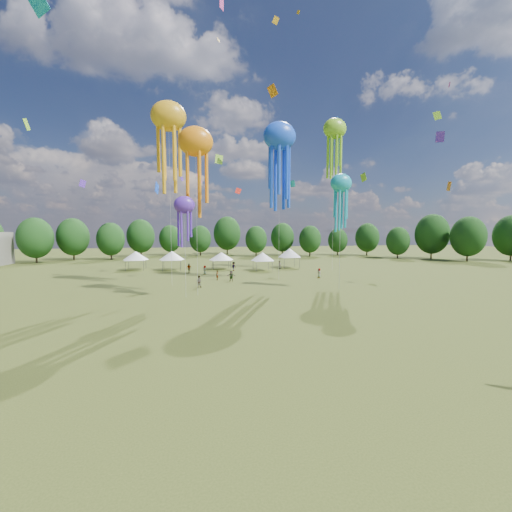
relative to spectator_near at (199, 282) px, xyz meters
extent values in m
plane|color=#384416|center=(6.81, -33.36, -0.87)|extent=(300.00, 300.00, 0.00)
imported|color=gray|center=(0.00, 0.00, 0.00)|extent=(1.02, 0.92, 1.73)
imported|color=gray|center=(1.48, 14.04, -0.01)|extent=(0.79, 0.97, 1.71)
imported|color=gray|center=(17.69, 19.12, 0.03)|extent=(0.92, 1.04, 1.79)
imported|color=gray|center=(7.61, 18.31, 0.05)|extent=(1.36, 1.25, 1.83)
imported|color=gray|center=(-1.51, 16.72, 0.07)|extent=(1.18, 0.72, 1.87)
imported|color=gray|center=(5.40, 4.92, 0.00)|extent=(1.68, 1.05, 1.73)
imported|color=gray|center=(3.20, 6.43, -0.04)|extent=(0.42, 0.62, 1.64)
imported|color=gray|center=(21.19, 5.49, -0.02)|extent=(0.66, 0.90, 1.69)
cylinder|color=#47474C|center=(-14.36, 22.06, 0.19)|extent=(0.08, 0.08, 2.10)
cylinder|color=#47474C|center=(-14.36, 25.63, 0.19)|extent=(0.08, 0.08, 2.10)
cylinder|color=#47474C|center=(-10.78, 22.06, 0.19)|extent=(0.08, 0.08, 2.10)
cylinder|color=#47474C|center=(-10.78, 25.63, 0.19)|extent=(0.08, 0.08, 2.10)
cube|color=white|center=(-12.57, 23.84, 1.29)|extent=(3.97, 3.97, 0.10)
cone|color=white|center=(-12.57, 23.84, 2.24)|extent=(5.17, 5.17, 1.80)
cylinder|color=#47474C|center=(-6.86, 20.51, 0.20)|extent=(0.08, 0.08, 2.13)
cylinder|color=#47474C|center=(-6.86, 24.13, 0.20)|extent=(0.08, 0.08, 2.13)
cylinder|color=#47474C|center=(-3.24, 20.51, 0.20)|extent=(0.08, 0.08, 2.13)
cylinder|color=#47474C|center=(-3.24, 24.13, 0.20)|extent=(0.08, 0.08, 2.13)
cube|color=white|center=(-5.05, 22.32, 1.31)|extent=(4.01, 4.01, 0.10)
cone|color=white|center=(-5.05, 22.32, 2.27)|extent=(5.22, 5.22, 1.82)
cylinder|color=#47474C|center=(3.59, 20.19, 0.10)|extent=(0.08, 0.08, 1.92)
cylinder|color=#47474C|center=(3.59, 23.82, 0.10)|extent=(0.08, 0.08, 1.92)
cylinder|color=#47474C|center=(7.22, 20.19, 0.10)|extent=(0.08, 0.08, 1.92)
cylinder|color=#47474C|center=(7.22, 23.82, 0.10)|extent=(0.08, 0.08, 1.92)
cube|color=white|center=(5.40, 22.01, 1.11)|extent=(4.02, 4.02, 0.10)
cone|color=white|center=(5.40, 22.01, 1.98)|extent=(5.23, 5.23, 1.65)
cylinder|color=#47474C|center=(11.95, 16.01, 0.14)|extent=(0.08, 0.08, 2.01)
cylinder|color=#47474C|center=(11.95, 19.36, 0.14)|extent=(0.08, 0.08, 2.01)
cylinder|color=#47474C|center=(15.30, 16.01, 0.14)|extent=(0.08, 0.08, 2.01)
cylinder|color=#47474C|center=(15.30, 19.36, 0.14)|extent=(0.08, 0.08, 2.01)
cube|color=white|center=(13.62, 17.68, 1.20)|extent=(3.75, 3.75, 0.10)
cone|color=white|center=(13.62, 17.68, 2.11)|extent=(4.88, 4.88, 1.73)
cylinder|color=#47474C|center=(19.00, 19.66, 0.29)|extent=(0.08, 0.08, 2.32)
cylinder|color=#47474C|center=(19.00, 23.14, 0.29)|extent=(0.08, 0.08, 2.32)
cylinder|color=#47474C|center=(22.48, 19.66, 0.29)|extent=(0.08, 0.08, 2.32)
cylinder|color=#47474C|center=(22.48, 23.14, 0.29)|extent=(0.08, 0.08, 2.32)
cube|color=white|center=(20.74, 21.40, 1.51)|extent=(3.88, 3.88, 0.10)
cone|color=white|center=(20.74, 21.40, 2.55)|extent=(5.05, 5.05, 1.99)
ellipsoid|color=orange|center=(-0.31, -5.73, 18.58)|extent=(4.37, 3.06, 3.71)
cylinder|color=beige|center=(-0.31, -5.73, 8.86)|extent=(0.03, 0.03, 19.44)
ellipsoid|color=blue|center=(13.51, 4.69, 23.01)|extent=(5.49, 3.84, 4.67)
cylinder|color=beige|center=(13.51, 4.69, 11.07)|extent=(0.03, 0.03, 23.88)
ellipsoid|color=#16A3C1|center=(19.59, -5.45, 14.10)|extent=(3.07, 2.15, 2.61)
cylinder|color=beige|center=(19.59, -5.45, 6.62)|extent=(0.03, 0.03, 14.97)
ellipsoid|color=#EDA618|center=(-4.00, 2.77, 24.29)|extent=(5.17, 3.62, 4.40)
cylinder|color=beige|center=(-4.00, 2.77, 11.71)|extent=(0.03, 0.03, 25.16)
ellipsoid|color=#5B2ABB|center=(-1.79, -6.91, 10.61)|extent=(2.56, 1.79, 2.17)
cylinder|color=beige|center=(-1.79, -6.91, 4.87)|extent=(0.03, 0.03, 11.48)
ellipsoid|color=#86CE22|center=(28.15, 15.06, 28.30)|extent=(4.88, 3.42, 4.15)
cylinder|color=beige|center=(28.15, 15.06, 13.72)|extent=(0.03, 0.03, 29.17)
cube|color=#EDA618|center=(11.02, -1.81, 36.76)|extent=(1.07, 0.22, 1.19)
cube|color=#86CE22|center=(5.17, 22.96, 22.82)|extent=(1.85, 0.81, 2.29)
cube|color=blue|center=(35.52, 29.49, 35.69)|extent=(0.89, 0.46, 1.10)
cube|color=#FF4BAC|center=(0.47, 6.12, 15.95)|extent=(0.94, 1.39, 1.69)
cube|color=#5B2ABB|center=(27.49, -14.29, 18.35)|extent=(0.98, 0.60, 1.20)
cube|color=#EDA618|center=(5.86, 29.17, 50.85)|extent=(0.63, 1.09, 1.25)
cube|color=#86CE22|center=(39.97, 0.83, 26.84)|extent=(1.17, 0.83, 1.62)
cube|color=#16A3C1|center=(-12.15, -18.83, 24.74)|extent=(1.93, 0.96, 2.05)
cube|color=#FF4BAC|center=(3.59, -0.80, 38.92)|extent=(0.71, 1.66, 2.08)
cube|color=#5B2ABB|center=(-3.03, 30.65, 20.17)|extent=(1.09, 1.81, 2.31)
cube|color=orange|center=(15.27, 16.15, 35.08)|extent=(2.10, 1.32, 2.47)
cube|color=#86CE22|center=(38.14, 20.67, 19.75)|extent=(0.68, 1.89, 2.26)
cube|color=#16A3C1|center=(23.91, 29.27, 19.09)|extent=(1.39, 1.04, 1.68)
cube|color=#FF4BAC|center=(40.51, -0.89, 31.15)|extent=(0.37, 0.79, 0.97)
cube|color=#5B2ABB|center=(-24.65, 31.58, 18.04)|extent=(1.31, 1.12, 1.96)
cube|color=red|center=(8.41, 16.83, 15.44)|extent=(1.43, 0.77, 1.44)
cube|color=orange|center=(35.24, -7.51, 13.83)|extent=(0.35, 1.22, 1.48)
cube|color=#EDA618|center=(22.15, 21.16, 53.92)|extent=(0.74, 0.51, 0.97)
cube|color=#86CE22|center=(-19.53, -4.53, 19.77)|extent=(0.29, 1.39, 1.55)
cube|color=blue|center=(-7.07, 15.22, 15.38)|extent=(0.56, 2.16, 2.47)
cylinder|color=#38281C|center=(-40.36, 44.82, 0.81)|extent=(0.44, 0.44, 3.36)
ellipsoid|color=#183E14|center=(-40.36, 44.82, 5.65)|extent=(8.40, 8.40, 10.51)
cylinder|color=#38281C|center=(-33.87, 52.13, 0.84)|extent=(0.44, 0.44, 3.41)
ellipsoid|color=#183E14|center=(-33.87, 52.13, 5.74)|extent=(8.53, 8.53, 10.66)
cylinder|color=#38281C|center=(-23.79, 51.66, 0.67)|extent=(0.44, 0.44, 3.07)
ellipsoid|color=#183E14|center=(-23.79, 51.66, 5.07)|extent=(7.66, 7.66, 9.58)
cylinder|color=#38281C|center=(-16.70, 59.97, 0.85)|extent=(0.44, 0.44, 3.43)
ellipsoid|color=#183E14|center=(-16.70, 59.97, 5.79)|extent=(8.58, 8.58, 10.73)
cylinder|color=#38281C|center=(-7.95, 65.59, 0.61)|extent=(0.44, 0.44, 2.95)
ellipsoid|color=#183E14|center=(-7.95, 65.59, 4.84)|extent=(7.37, 7.37, 9.21)
cylinder|color=#38281C|center=(2.12, 61.69, 0.58)|extent=(0.44, 0.44, 2.89)
ellipsoid|color=#183E14|center=(2.12, 61.69, 4.74)|extent=(7.23, 7.23, 9.04)
cylinder|color=#38281C|center=(11.72, 66.12, 1.05)|extent=(0.44, 0.44, 3.84)
ellipsoid|color=#183E14|center=(11.72, 66.12, 6.57)|extent=(9.60, 9.60, 11.99)
cylinder|color=#38281C|center=(20.00, 55.07, 0.56)|extent=(0.44, 0.44, 2.84)
ellipsoid|color=#183E14|center=(20.00, 55.07, 4.64)|extent=(7.11, 7.11, 8.89)
cylinder|color=#38281C|center=(29.74, 57.67, 0.71)|extent=(0.44, 0.44, 3.16)
ellipsoid|color=#183E14|center=(29.74, 57.67, 5.26)|extent=(7.91, 7.91, 9.88)
cylinder|color=#38281C|center=(37.50, 51.92, 0.57)|extent=(0.44, 0.44, 2.88)
ellipsoid|color=#183E14|center=(37.50, 51.92, 4.72)|extent=(7.21, 7.21, 9.01)
cylinder|color=#38281C|center=(48.33, 53.88, 0.45)|extent=(0.44, 0.44, 2.63)
ellipsoid|color=#183E14|center=(48.33, 53.88, 4.23)|extent=(6.57, 6.57, 8.22)
cylinder|color=#38281C|center=(57.33, 50.36, 0.70)|extent=(0.44, 0.44, 3.13)
ellipsoid|color=#183E14|center=(57.33, 50.36, 5.19)|extent=(7.81, 7.81, 9.77)
cylinder|color=#38281C|center=(60.45, 38.45, 0.49)|extent=(0.44, 0.44, 2.72)
ellipsoid|color=#183E14|center=(60.45, 38.45, 4.40)|extent=(6.80, 6.80, 8.50)
cylinder|color=#38281C|center=(69.77, 35.56, 1.04)|extent=(0.44, 0.44, 3.81)
ellipsoid|color=#183E14|center=(69.77, 35.56, 6.51)|extent=(9.52, 9.52, 11.90)
cylinder|color=#38281C|center=(73.38, 26.43, 0.89)|extent=(0.44, 0.44, 3.51)
ellipsoid|color=#183E14|center=(73.38, 26.43, 5.93)|extent=(8.78, 8.78, 10.97)
cylinder|color=#38281C|center=(86.20, 24.90, 0.95)|extent=(0.44, 0.44, 3.64)
ellipsoid|color=#183E14|center=(86.20, 24.90, 6.18)|extent=(9.10, 9.10, 11.37)
camera|label=1|loc=(-1.12, -47.01, 7.46)|focal=22.29mm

